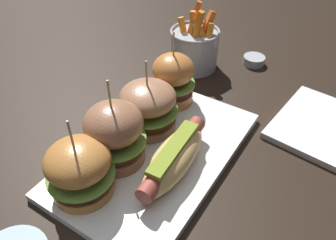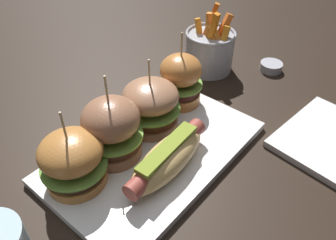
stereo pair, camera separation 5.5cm
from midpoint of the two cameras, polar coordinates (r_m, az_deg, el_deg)
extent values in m
plane|color=black|center=(0.57, -4.74, -6.23)|extent=(3.00, 3.00, 0.00)
cube|color=white|center=(0.56, -4.77, -5.74)|extent=(0.36, 0.22, 0.01)
ellipsoid|color=#DBB268|center=(0.51, -2.15, -6.66)|extent=(0.17, 0.07, 0.05)
cylinder|color=brown|center=(0.51, -2.17, -6.24)|extent=(0.18, 0.04, 0.03)
cube|color=olive|center=(0.50, -2.21, -4.93)|extent=(0.13, 0.03, 0.01)
cylinder|color=#B57335|center=(0.52, -17.19, -10.72)|extent=(0.09, 0.09, 0.02)
cylinder|color=#472A1B|center=(0.51, -17.53, -9.61)|extent=(0.08, 0.08, 0.01)
cylinder|color=#6B9E3D|center=(0.50, -17.74, -8.92)|extent=(0.10, 0.10, 0.00)
ellipsoid|color=#B57335|center=(0.48, -18.40, -6.73)|extent=(0.09, 0.09, 0.05)
cylinder|color=tan|center=(0.45, -19.45, -3.18)|extent=(0.00, 0.00, 0.06)
cylinder|color=#996547|center=(0.55, -11.47, -5.70)|extent=(0.09, 0.09, 0.02)
cylinder|color=#522D24|center=(0.54, -11.73, -4.27)|extent=(0.08, 0.08, 0.02)
cylinder|color=#6B9E3D|center=(0.53, -11.89, -3.43)|extent=(0.10, 0.10, 0.00)
ellipsoid|color=#996547|center=(0.51, -12.39, -0.71)|extent=(0.09, 0.09, 0.06)
cylinder|color=tan|center=(0.48, -13.15, 3.47)|extent=(0.00, 0.00, 0.06)
cylinder|color=#A16E4E|center=(0.60, -5.91, -0.54)|extent=(0.10, 0.10, 0.02)
cylinder|color=#492617|center=(0.59, -6.03, 0.78)|extent=(0.09, 0.09, 0.02)
cylinder|color=#609338|center=(0.58, -6.11, 1.68)|extent=(0.10, 0.10, 0.00)
ellipsoid|color=#A16E4E|center=(0.56, -6.29, 3.76)|extent=(0.10, 0.10, 0.05)
cylinder|color=tan|center=(0.54, -6.59, 7.09)|extent=(0.00, 0.00, 0.06)
cylinder|color=#BF7436|center=(0.65, -1.56, 4.01)|extent=(0.08, 0.08, 0.02)
cylinder|color=#47201C|center=(0.64, -1.59, 5.39)|extent=(0.07, 0.07, 0.02)
cylinder|color=#6B9E3D|center=(0.64, -1.61, 6.16)|extent=(0.08, 0.08, 0.00)
ellipsoid|color=#BF7436|center=(0.62, -1.66, 8.52)|extent=(0.08, 0.08, 0.06)
cylinder|color=tan|center=(0.60, -1.74, 12.09)|extent=(0.00, 0.00, 0.06)
cylinder|color=#A8AAB2|center=(0.78, 2.40, 11.76)|extent=(0.11, 0.11, 0.08)
torus|color=#A8AAB2|center=(0.76, 2.50, 14.76)|extent=(0.11, 0.11, 0.01)
cube|color=orange|center=(0.75, 4.19, 15.02)|extent=(0.05, 0.03, 0.08)
cube|color=orange|center=(0.74, 3.04, 14.58)|extent=(0.03, 0.05, 0.08)
cube|color=orange|center=(0.75, 2.10, 14.20)|extent=(0.04, 0.02, 0.07)
cube|color=orange|center=(0.75, 2.10, 14.98)|extent=(0.01, 0.02, 0.08)
cube|color=orange|center=(0.74, 4.76, 13.71)|extent=(0.03, 0.02, 0.06)
cube|color=orange|center=(0.74, 3.60, 14.07)|extent=(0.03, 0.04, 0.07)
cube|color=orange|center=(0.76, 1.68, 14.90)|extent=(0.04, 0.02, 0.07)
cube|color=orange|center=(0.77, 2.12, 16.27)|extent=(0.03, 0.03, 0.09)
cube|color=orange|center=(0.76, 0.52, 14.70)|extent=(0.02, 0.03, 0.07)
cube|color=orange|center=(0.75, 2.96, 14.53)|extent=(0.04, 0.03, 0.07)
cube|color=orange|center=(0.74, 2.77, 14.84)|extent=(0.02, 0.03, 0.09)
cylinder|color=#A8AAB2|center=(0.82, 12.52, 9.83)|extent=(0.05, 0.05, 0.02)
cylinder|color=tan|center=(0.82, 12.58, 10.17)|extent=(0.04, 0.04, 0.00)
cube|color=white|center=(0.66, 23.92, -1.62)|extent=(0.21, 0.21, 0.01)
camera|label=1|loc=(0.03, -92.86, -2.42)|focal=35.85mm
camera|label=2|loc=(0.03, 87.14, 2.42)|focal=35.85mm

